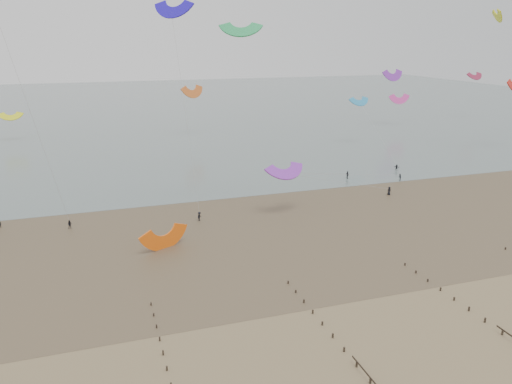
# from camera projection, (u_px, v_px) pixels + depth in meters

# --- Properties ---
(ground) EXTENTS (500.00, 500.00, 0.00)m
(ground) POSITION_uv_depth(u_px,v_px,m) (295.00, 339.00, 54.15)
(ground) COLOR brown
(ground) RESTS_ON ground
(sea_and_shore) EXTENTS (500.00, 665.00, 0.03)m
(sea_and_shore) POSITION_uv_depth(u_px,v_px,m) (195.00, 231.00, 84.19)
(sea_and_shore) COLOR #475654
(sea_and_shore) RESTS_ON ground
(kitesurfers) EXTENTS (76.46, 21.01, 1.77)m
(kitesurfers) POSITION_uv_depth(u_px,v_px,m) (318.00, 189.00, 104.96)
(kitesurfers) COLOR black
(kitesurfers) RESTS_ON ground
(grounded_kite) EXTENTS (8.76, 7.99, 3.91)m
(grounded_kite) POSITION_uv_depth(u_px,v_px,m) (165.00, 248.00, 77.43)
(grounded_kite) COLOR #F75F0F
(grounded_kite) RESTS_ON ground
(kites_airborne) EXTENTS (235.14, 102.02, 43.04)m
(kites_airborne) POSITION_uv_depth(u_px,v_px,m) (161.00, 72.00, 129.99)
(kites_airborne) COLOR #F842AC
(kites_airborne) RESTS_ON ground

